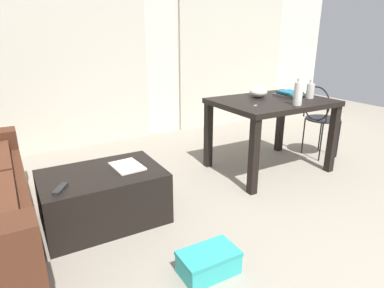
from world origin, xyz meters
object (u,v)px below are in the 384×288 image
bottle_far (298,93)px  scissors (257,105)px  magazine (127,166)px  craft_table (271,110)px  wire_chair (320,114)px  bowl (258,92)px  book_stack (289,94)px  bottle_near (310,90)px  tv_remote_primary (60,189)px  shoebox (209,262)px  coffee_table (104,197)px

bottle_far → scissors: size_ratio=2.53×
magazine → craft_table: bearing=1.3°
craft_table → wire_chair: 0.75m
craft_table → scissors: 0.34m
bottle_far → bowl: bearing=95.7°
book_stack → bottle_far: bearing=-126.7°
bottle_near → scissors: size_ratio=1.95×
magazine → bowl: bearing=7.6°
wire_chair → magazine: (-2.31, -0.16, -0.11)m
book_stack → bottle_near: bearing=-65.8°
tv_remote_primary → shoebox: tv_remote_primary is taller
wire_chair → bottle_near: bearing=-159.0°
bottle_near → book_stack: size_ratio=0.61×
bottle_far → magazine: bottle_far is taller
magazine → wire_chair: bearing=-0.3°
book_stack → shoebox: (-1.70, -1.12, -0.69)m
wire_chair → bowl: size_ratio=4.52×
wire_chair → tv_remote_primary: (-2.82, -0.31, -0.10)m
bottle_near → book_stack: 0.22m
wire_chair → scissors: (-1.03, -0.12, 0.23)m
bottle_near → coffee_table: bearing=-179.3°
craft_table → scissors: (-0.30, -0.12, 0.11)m
tv_remote_primary → book_stack: bearing=40.6°
coffee_table → book_stack: book_stack is taller
bowl → book_stack: bearing=-18.0°
wire_chair → book_stack: (-0.44, 0.06, 0.25)m
bowl → scissors: 0.39m
bottle_near → book_stack: bearing=114.2°
craft_table → magazine: size_ratio=4.06×
bottle_far → tv_remote_primary: bottle_far is taller
scissors → tv_remote_primary: bearing=-174.0°
craft_table → wire_chair: size_ratio=1.37×
bottle_near → craft_table: bearing=160.9°
wire_chair → coffee_table: bearing=-176.3°
book_stack → craft_table: bearing=-167.9°
bottle_far → tv_remote_primary: 2.15m
bottle_far → magazine: size_ratio=0.89×
book_stack → shoebox: 2.15m
bottle_near → shoebox: (-1.79, -0.92, -0.74)m
bottle_far → bowl: size_ratio=1.36×
craft_table → scissors: size_ratio=11.52×
bottle_far → magazine: bearing=174.1°
scissors → shoebox: (-1.11, -0.93, -0.67)m
bottle_far → bowl: (-0.05, 0.48, -0.06)m
coffee_table → tv_remote_primary: tv_remote_primary is taller
wire_chair → bowl: bearing=167.8°
coffee_table → bowl: (1.74, 0.33, 0.59)m
coffee_table → wire_chair: 2.54m
coffee_table → bottle_far: bottle_far is taller
magazine → coffee_table: bearing=177.7°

